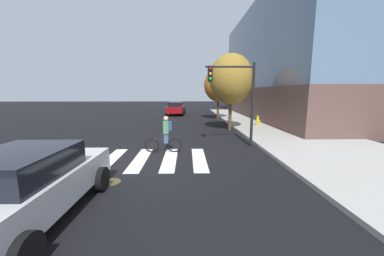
% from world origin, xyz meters
% --- Properties ---
extents(ground_plane, '(120.00, 120.00, 0.00)m').
position_xyz_m(ground_plane, '(0.00, 0.00, 0.00)').
color(ground_plane, black).
extents(sidewalk, '(6.50, 50.00, 0.15)m').
position_xyz_m(sidewalk, '(8.75, 0.00, 0.07)').
color(sidewalk, '#9E9B93').
rests_on(sidewalk, ground).
extents(crosswalk_stripes, '(5.44, 3.29, 0.01)m').
position_xyz_m(crosswalk_stripes, '(-0.06, 0.00, 0.01)').
color(crosswalk_stripes, silver).
rests_on(crosswalk_stripes, ground).
extents(manhole_cover, '(0.64, 0.64, 0.01)m').
position_xyz_m(manhole_cover, '(-0.52, -2.33, 0.00)').
color(manhole_cover, '#473D1E').
rests_on(manhole_cover, ground).
extents(sedan_near, '(2.20, 4.62, 1.59)m').
position_xyz_m(sedan_near, '(-1.53, -4.41, 0.82)').
color(sedan_near, '#B7B7BC').
rests_on(sedan_near, ground).
extents(sedan_mid, '(2.39, 4.71, 1.59)m').
position_xyz_m(sedan_mid, '(0.54, 18.57, 0.82)').
color(sedan_mid, maroon).
rests_on(sedan_mid, ground).
extents(cyclist, '(1.71, 0.36, 1.69)m').
position_xyz_m(cyclist, '(0.90, 1.11, 0.84)').
color(cyclist, black).
rests_on(cyclist, ground).
extents(traffic_light_near, '(2.47, 0.28, 4.20)m').
position_xyz_m(traffic_light_near, '(4.37, 2.20, 2.86)').
color(traffic_light_near, black).
rests_on(traffic_light_near, ground).
extents(fire_hydrant, '(0.33, 0.22, 0.78)m').
position_xyz_m(fire_hydrant, '(7.54, 8.44, 0.53)').
color(fire_hydrant, gold).
rests_on(fire_hydrant, sidewalk).
extents(street_tree_near, '(3.07, 3.07, 5.46)m').
position_xyz_m(street_tree_near, '(5.02, 6.99, 3.68)').
color(street_tree_near, '#4C3823').
rests_on(street_tree_near, ground).
extents(street_tree_mid, '(2.89, 2.89, 5.15)m').
position_xyz_m(street_tree_mid, '(5.10, 13.79, 3.47)').
color(street_tree_mid, '#4C3823').
rests_on(street_tree_mid, ground).
extents(corner_building, '(15.34, 24.78, 11.68)m').
position_xyz_m(corner_building, '(16.15, 15.42, 5.79)').
color(corner_building, brown).
rests_on(corner_building, ground).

